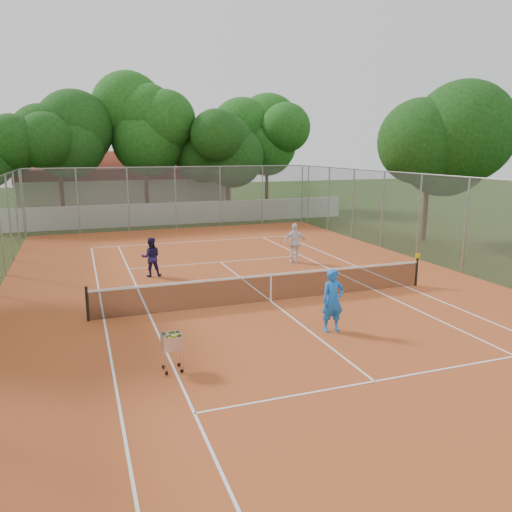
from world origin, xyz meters
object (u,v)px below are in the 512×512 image
object	(u,v)px
clubhouse	(126,184)
ball_hopper	(172,351)
player_near	(333,300)
player_far_right	(295,243)
tennis_net	(271,287)
player_far_left	(151,257)

from	to	relation	value
clubhouse	ball_hopper	size ratio (longest dim) A/B	16.51
player_near	player_far_right	distance (m)	8.86
tennis_net	ball_hopper	xyz separation A→B (m)	(-4.16, -4.33, 0.01)
player_far_right	ball_hopper	size ratio (longest dim) A/B	1.83
tennis_net	clubhouse	world-z (taller)	clubhouse
player_far_right	ball_hopper	xyz separation A→B (m)	(-7.38, -9.55, -0.41)
tennis_net	player_far_right	bearing A→B (deg)	58.34
tennis_net	player_far_right	world-z (taller)	player_far_right
clubhouse	player_far_left	bearing A→B (deg)	-93.18
tennis_net	ball_hopper	bearing A→B (deg)	-133.84
player_far_left	ball_hopper	distance (m)	9.21
player_far_left	ball_hopper	bearing A→B (deg)	90.61
player_far_left	ball_hopper	world-z (taller)	player_far_left
player_far_left	player_far_right	world-z (taller)	player_far_right
tennis_net	player_near	distance (m)	3.33
player_near	player_far_left	size ratio (longest dim) A/B	1.13
player_far_left	ball_hopper	size ratio (longest dim) A/B	1.62
clubhouse	tennis_net	bearing A→B (deg)	-86.05
player_near	player_far_right	size ratio (longest dim) A/B	1.00
player_near	ball_hopper	bearing A→B (deg)	-163.39
player_near	player_far_right	bearing A→B (deg)	76.70
player_far_left	player_far_right	xyz separation A→B (m)	(6.56, 0.39, 0.10)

